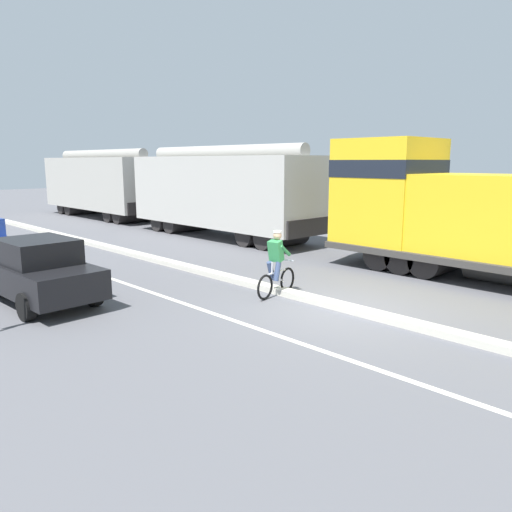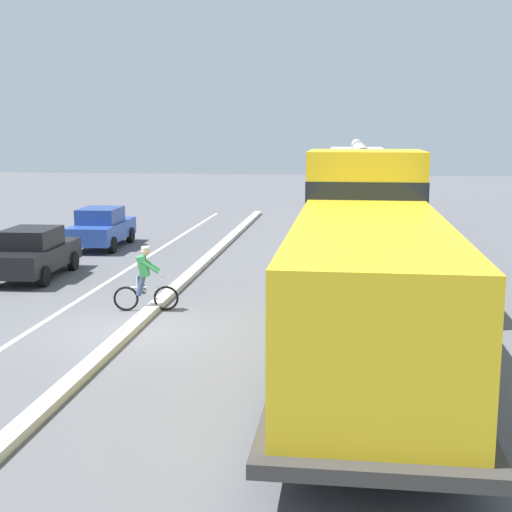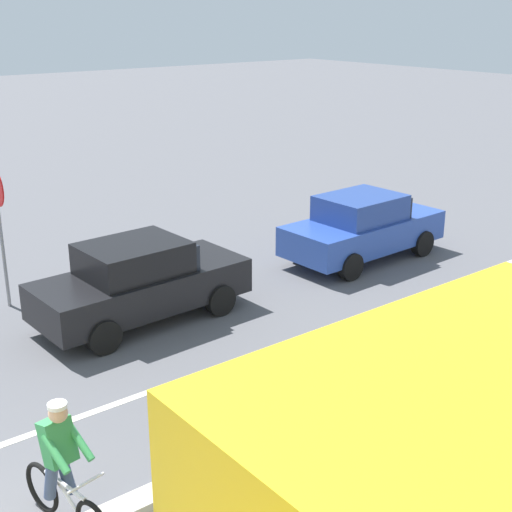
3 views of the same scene
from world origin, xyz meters
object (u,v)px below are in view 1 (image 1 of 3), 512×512
locomotive (496,221)px  hopper_car_lead (222,192)px  cyclist (276,265)px  parked_car_black (37,270)px  hopper_car_middle (102,184)px

locomotive → hopper_car_lead: size_ratio=1.10×
hopper_car_lead → cyclist: bearing=-122.6°
parked_car_black → hopper_car_middle: bearing=58.2°
hopper_car_lead → parked_car_black: bearing=-153.5°
hopper_car_lead → hopper_car_middle: size_ratio=1.00×
locomotive → cyclist: size_ratio=6.77×
hopper_car_lead → locomotive: bearing=-90.0°
locomotive → hopper_car_middle: bearing=90.0°
locomotive → hopper_car_middle: locomotive is taller
hopper_car_middle → cyclist: (-5.66, -20.46, -1.26)m
parked_car_black → locomotive: bearing=-33.9°
locomotive → cyclist: (-5.66, 3.30, -0.98)m
hopper_car_middle → parked_car_black: hopper_car_middle is taller
locomotive → cyclist: 6.62m
parked_car_black → cyclist: size_ratio=2.49×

